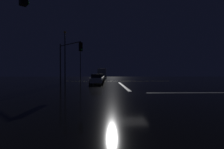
{
  "coord_description": "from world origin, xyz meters",
  "views": [
    {
      "loc": [
        -2.19,
        -14.17,
        1.79
      ],
      "look_at": [
        -1.4,
        11.92,
        1.5
      ],
      "focal_mm": 26.04,
      "sensor_mm": 36.0,
      "label": 1
    }
  ],
  "objects": [
    {
      "name": "traffic_signal_nw",
      "position": [
        -7.22,
        7.22,
        4.06
      ],
      "size": [
        3.69,
        3.69,
        5.81
      ],
      "color": "#4C4C51",
      "rests_on": "ground"
    },
    {
      "name": "streetlamp_left_near",
      "position": [
        -9.42,
        13.92,
        5.17
      ],
      "size": [
        0.44,
        0.44,
        8.96
      ],
      "color": "#424247",
      "rests_on": "ground"
    },
    {
      "name": "sedan_white",
      "position": [
        -3.77,
        10.73,
        0.8
      ],
      "size": [
        2.02,
        4.33,
        1.57
      ],
      "color": "silver",
      "rests_on": "ground"
    },
    {
      "name": "sedan_green",
      "position": [
        -3.74,
        22.99,
        0.8
      ],
      "size": [
        2.02,
        4.33,
        1.57
      ],
      "color": "#14512D",
      "rests_on": "ground"
    },
    {
      "name": "stop_line_north",
      "position": [
        0.0,
        8.32,
        0.0
      ],
      "size": [
        0.35,
        14.25,
        0.01
      ],
      "color": "white",
      "rests_on": "ground"
    },
    {
      "name": "ground",
      "position": [
        0.0,
        0.0,
        -0.05
      ],
      "size": [
        120.0,
        120.0,
        0.1
      ],
      "primitive_type": "cube",
      "color": "black"
    },
    {
      "name": "sedan_blue",
      "position": [
        -3.87,
        28.75,
        0.8
      ],
      "size": [
        2.02,
        4.33,
        1.57
      ],
      "color": "navy",
      "rests_on": "ground"
    },
    {
      "name": "box_truck",
      "position": [
        -3.7,
        35.54,
        1.71
      ],
      "size": [
        2.68,
        8.28,
        3.08
      ],
      "color": "beige",
      "rests_on": "ground"
    },
    {
      "name": "sedan_black",
      "position": [
        -3.73,
        17.11,
        0.8
      ],
      "size": [
        2.02,
        4.33,
        1.57
      ],
      "color": "black",
      "rests_on": "ground"
    },
    {
      "name": "streetlamp_left_far",
      "position": [
        -9.42,
        29.92,
        5.51
      ],
      "size": [
        0.44,
        0.44,
        9.62
      ],
      "color": "#424247",
      "rests_on": "ground"
    },
    {
      "name": "centre_line_ns",
      "position": [
        0.0,
        19.92,
        0.0
      ],
      "size": [
        22.0,
        0.15,
        0.01
      ],
      "color": "yellow",
      "rests_on": "ground"
    }
  ]
}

